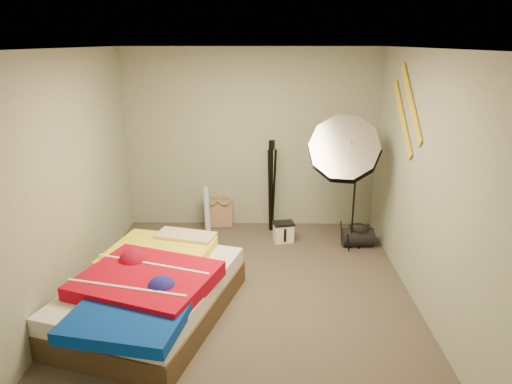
{
  "coord_description": "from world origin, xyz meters",
  "views": [
    {
      "loc": [
        0.18,
        -4.26,
        2.56
      ],
      "look_at": [
        0.1,
        0.6,
        0.95
      ],
      "focal_mm": 32.0,
      "sensor_mm": 36.0,
      "label": 1
    }
  ],
  "objects_px": {
    "wrapping_roll": "(207,211)",
    "camera_case": "(283,233)",
    "photo_umbrella": "(344,151)",
    "bed": "(152,291)",
    "duffel_bag": "(358,237)",
    "camera_tripod": "(272,180)",
    "tote_bag": "(218,213)"
  },
  "relations": [
    {
      "from": "wrapping_roll",
      "to": "camera_case",
      "type": "xyz_separation_m",
      "value": [
        1.05,
        -0.24,
        -0.21
      ]
    },
    {
      "from": "photo_umbrella",
      "to": "camera_case",
      "type": "bearing_deg",
      "value": 158.9
    },
    {
      "from": "bed",
      "to": "duffel_bag",
      "type": "bearing_deg",
      "value": 35.45
    },
    {
      "from": "wrapping_roll",
      "to": "photo_umbrella",
      "type": "height_order",
      "value": "photo_umbrella"
    },
    {
      "from": "duffel_bag",
      "to": "camera_tripod",
      "type": "xyz_separation_m",
      "value": [
        -1.13,
        0.51,
        0.62
      ]
    },
    {
      "from": "camera_case",
      "to": "photo_umbrella",
      "type": "bearing_deg",
      "value": -32.37
    },
    {
      "from": "tote_bag",
      "to": "wrapping_roll",
      "type": "bearing_deg",
      "value": -116.72
    },
    {
      "from": "wrapping_roll",
      "to": "camera_tripod",
      "type": "xyz_separation_m",
      "value": [
        0.89,
        0.15,
        0.41
      ]
    },
    {
      "from": "duffel_bag",
      "to": "photo_umbrella",
      "type": "relative_size",
      "value": 0.22
    },
    {
      "from": "camera_case",
      "to": "photo_umbrella",
      "type": "height_order",
      "value": "photo_umbrella"
    },
    {
      "from": "wrapping_roll",
      "to": "camera_tripod",
      "type": "height_order",
      "value": "camera_tripod"
    },
    {
      "from": "photo_umbrella",
      "to": "bed",
      "type": "bearing_deg",
      "value": -143.66
    },
    {
      "from": "wrapping_roll",
      "to": "bed",
      "type": "relative_size",
      "value": 0.3
    },
    {
      "from": "wrapping_roll",
      "to": "photo_umbrella",
      "type": "distance_m",
      "value": 2.06
    },
    {
      "from": "camera_case",
      "to": "wrapping_roll",
      "type": "bearing_deg",
      "value": 156.02
    },
    {
      "from": "bed",
      "to": "camera_tripod",
      "type": "bearing_deg",
      "value": 61.24
    },
    {
      "from": "wrapping_roll",
      "to": "duffel_bag",
      "type": "xyz_separation_m",
      "value": [
        2.01,
        -0.36,
        -0.21
      ]
    },
    {
      "from": "camera_case",
      "to": "duffel_bag",
      "type": "height_order",
      "value": "camera_case"
    },
    {
      "from": "tote_bag",
      "to": "bed",
      "type": "distance_m",
      "value": 2.33
    },
    {
      "from": "duffel_bag",
      "to": "bed",
      "type": "bearing_deg",
      "value": -147.27
    },
    {
      "from": "camera_case",
      "to": "camera_tripod",
      "type": "height_order",
      "value": "camera_tripod"
    },
    {
      "from": "tote_bag",
      "to": "duffel_bag",
      "type": "height_order",
      "value": "tote_bag"
    },
    {
      "from": "camera_case",
      "to": "bed",
      "type": "relative_size",
      "value": 0.11
    },
    {
      "from": "duffel_bag",
      "to": "photo_umbrella",
      "type": "xyz_separation_m",
      "value": [
        -0.27,
        -0.14,
        1.19
      ]
    },
    {
      "from": "wrapping_roll",
      "to": "camera_tripod",
      "type": "distance_m",
      "value": 0.99
    },
    {
      "from": "photo_umbrella",
      "to": "camera_tripod",
      "type": "relative_size",
      "value": 1.41
    },
    {
      "from": "wrapping_roll",
      "to": "camera_case",
      "type": "distance_m",
      "value": 1.09
    },
    {
      "from": "tote_bag",
      "to": "bed",
      "type": "xyz_separation_m",
      "value": [
        -0.43,
        -2.29,
        0.07
      ]
    },
    {
      "from": "tote_bag",
      "to": "photo_umbrella",
      "type": "relative_size",
      "value": 0.22
    },
    {
      "from": "duffel_bag",
      "to": "camera_tripod",
      "type": "relative_size",
      "value": 0.31
    },
    {
      "from": "bed",
      "to": "photo_umbrella",
      "type": "relative_size",
      "value": 1.21
    },
    {
      "from": "camera_case",
      "to": "bed",
      "type": "xyz_separation_m",
      "value": [
        -1.34,
        -1.77,
        0.15
      ]
    }
  ]
}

